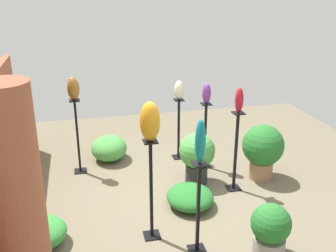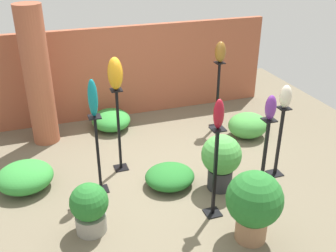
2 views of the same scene
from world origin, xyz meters
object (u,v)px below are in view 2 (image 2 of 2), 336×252
Objects in this scene: potted_plant_near_pillar at (90,207)px; art_vase_violet at (271,107)px; pedestal_bronze at (217,98)px; pedestal_teal at (98,158)px; art_vase_bronze at (220,52)px; brick_pillar at (38,77)px; pedestal_ivory at (279,145)px; potted_plant_walkway_edge at (254,203)px; art_vase_amber at (115,74)px; art_vase_ruby at (219,114)px; potted_plant_front_left at (221,159)px; art_vase_teal at (93,98)px; pedestal_amber at (119,134)px; art_vase_ivory at (286,97)px; pedestal_ruby at (215,177)px; pedestal_violet at (264,161)px.

art_vase_violet is at bearing 0.42° from potted_plant_near_pillar.
pedestal_bronze is 1.09× the size of pedestal_teal.
brick_pillar is at bearing 170.88° from art_vase_bronze.
potted_plant_near_pillar is at bearing -172.79° from pedestal_ivory.
pedestal_bronze is at bearing 72.68° from potted_plant_walkway_edge.
pedestal_bronze is 1.91× the size of potted_plant_near_pillar.
art_vase_amber is 1.67m from art_vase_ruby.
potted_plant_walkway_edge is 1.04m from potted_plant_front_left.
art_vase_amber is 1.84m from potted_plant_front_left.
pedestal_bronze reaches higher than potted_plant_walkway_edge.
potted_plant_walkway_edge is 1.09× the size of potted_plant_front_left.
potted_plant_near_pillar is (-0.25, -0.78, -1.04)m from art_vase_teal.
art_vase_amber is at bearing 62.70° from potted_plant_near_pillar.
potted_plant_near_pillar is at bearing -179.58° from art_vase_violet.
pedestal_amber is 2.39m from art_vase_ivory.
art_vase_violet is 0.66× the size of art_vase_teal.
art_vase_teal is at bearing -70.63° from brick_pillar.
pedestal_ruby is at bearing -55.46° from brick_pillar.
art_vase_violet is at bearing -43.16° from brick_pillar.
pedestal_bronze reaches higher than pedestal_ivory.
potted_plant_walkway_edge is at bearing -22.93° from potted_plant_near_pillar.
pedestal_bronze is at bearing 63.88° from pedestal_ruby.
pedestal_ruby is at bearing -37.51° from art_vase_teal.
pedestal_bronze is 2.18m from art_vase_violet.
art_vase_ruby is (-0.81, -0.20, 0.12)m from art_vase_violet.
brick_pillar is 3.30m from art_vase_ruby.
pedestal_ivory is 2.78m from potted_plant_near_pillar.
pedestal_bronze is 2.67× the size of art_vase_amber.
art_vase_teal is (-1.25, 0.96, 0.82)m from pedestal_ruby.
art_vase_ruby is (1.87, -2.71, 0.25)m from brick_pillar.
art_vase_teal reaches higher than art_vase_ruby.
art_vase_ivory is at bearing -34.91° from brick_pillar.
art_vase_violet is at bearing -143.25° from pedestal_ivory.
pedestal_teal reaches higher than pedestal_ivory.
pedestal_bronze is at bearing 28.53° from pedestal_teal.
pedestal_amber is 3.93× the size of art_vase_ivory.
pedestal_bronze is 3.32m from potted_plant_near_pillar.
brick_pillar is at bearing 109.37° from art_vase_teal.
art_vase_ivory reaches higher than pedestal_amber.
pedestal_ruby reaches higher than potted_plant_front_left.
potted_plant_front_left is at bearing -113.73° from art_vase_bronze.
pedestal_violet is 2.42× the size of art_vase_amber.
potted_plant_walkway_edge is at bearing -127.84° from art_vase_violet.
art_vase_violet is 0.84m from art_vase_ruby.
pedestal_violet is (1.68, -1.22, -0.08)m from pedestal_amber.
pedestal_amber is at bearing 157.28° from art_vase_ivory.
pedestal_bronze is at bearing 38.29° from potted_plant_near_pillar.
pedestal_teal is at bearing 142.49° from pedestal_ruby.
pedestal_teal is (-2.35, -1.28, -0.05)m from pedestal_bronze.
pedestal_ruby is 2.63m from art_vase_bronze.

